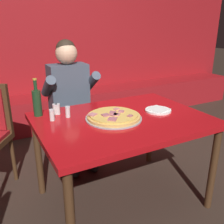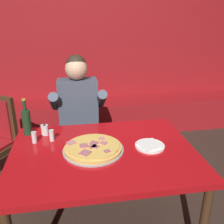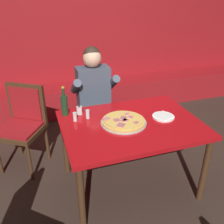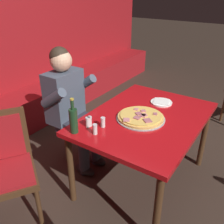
{
  "view_description": "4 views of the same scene",
  "coord_description": "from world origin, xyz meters",
  "px_view_note": "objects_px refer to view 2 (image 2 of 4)",
  "views": [
    {
      "loc": [
        -0.89,
        -1.52,
        1.42
      ],
      "look_at": [
        -0.09,
        0.0,
        0.8
      ],
      "focal_mm": 40.0,
      "sensor_mm": 36.0,
      "label": 1
    },
    {
      "loc": [
        -0.19,
        -1.5,
        1.63
      ],
      "look_at": [
        0.08,
        0.11,
        0.98
      ],
      "focal_mm": 40.0,
      "sensor_mm": 36.0,
      "label": 2
    },
    {
      "loc": [
        -0.8,
        -1.85,
        1.87
      ],
      "look_at": [
        -0.1,
        0.27,
        0.74
      ],
      "focal_mm": 40.0,
      "sensor_mm": 36.0,
      "label": 3
    },
    {
      "loc": [
        -1.79,
        -0.83,
        1.79
      ],
      "look_at": [
        -0.13,
        0.28,
        0.76
      ],
      "focal_mm": 40.0,
      "sensor_mm": 36.0,
      "label": 4
    }
  ],
  "objects_px": {
    "beer_bottle": "(27,121)",
    "shaker_black_pepper": "(34,138)",
    "pizza": "(93,148)",
    "shaker_oregano": "(52,136)",
    "shaker_parmesan": "(44,131)",
    "plate_white_paper": "(150,146)",
    "main_dining_table": "(104,160)",
    "diner_seated_blue_shirt": "(79,115)",
    "shaker_red_pepper_flakes": "(46,131)"
  },
  "relations": [
    {
      "from": "main_dining_table",
      "to": "shaker_red_pepper_flakes",
      "type": "xyz_separation_m",
      "value": [
        -0.41,
        0.31,
        0.12
      ]
    },
    {
      "from": "shaker_parmesan",
      "to": "shaker_black_pepper",
      "type": "distance_m",
      "value": 0.13
    },
    {
      "from": "beer_bottle",
      "to": "shaker_parmesan",
      "type": "distance_m",
      "value": 0.15
    },
    {
      "from": "shaker_parmesan",
      "to": "shaker_oregano",
      "type": "bearing_deg",
      "value": -56.35
    },
    {
      "from": "beer_bottle",
      "to": "shaker_oregano",
      "type": "relative_size",
      "value": 3.4
    },
    {
      "from": "shaker_red_pepper_flakes",
      "to": "shaker_parmesan",
      "type": "height_order",
      "value": "same"
    },
    {
      "from": "shaker_parmesan",
      "to": "plate_white_paper",
      "type": "bearing_deg",
      "value": -22.67
    },
    {
      "from": "shaker_oregano",
      "to": "shaker_red_pepper_flakes",
      "type": "bearing_deg",
      "value": 116.03
    },
    {
      "from": "main_dining_table",
      "to": "pizza",
      "type": "xyz_separation_m",
      "value": [
        -0.07,
        0.02,
        0.1
      ]
    },
    {
      "from": "pizza",
      "to": "beer_bottle",
      "type": "distance_m",
      "value": 0.6
    },
    {
      "from": "shaker_parmesan",
      "to": "shaker_red_pepper_flakes",
      "type": "bearing_deg",
      "value": -9.55
    },
    {
      "from": "pizza",
      "to": "main_dining_table",
      "type": "bearing_deg",
      "value": -13.51
    },
    {
      "from": "beer_bottle",
      "to": "shaker_parmesan",
      "type": "relative_size",
      "value": 3.4
    },
    {
      "from": "main_dining_table",
      "to": "shaker_black_pepper",
      "type": "xyz_separation_m",
      "value": [
        -0.48,
        0.2,
        0.12
      ]
    },
    {
      "from": "diner_seated_blue_shirt",
      "to": "beer_bottle",
      "type": "bearing_deg",
      "value": -135.15
    },
    {
      "from": "main_dining_table",
      "to": "pizza",
      "type": "distance_m",
      "value": 0.12
    },
    {
      "from": "shaker_parmesan",
      "to": "pizza",
      "type": "bearing_deg",
      "value": -39.67
    },
    {
      "from": "plate_white_paper",
      "to": "beer_bottle",
      "type": "height_order",
      "value": "beer_bottle"
    },
    {
      "from": "shaker_oregano",
      "to": "diner_seated_blue_shirt",
      "type": "distance_m",
      "value": 0.6
    },
    {
      "from": "diner_seated_blue_shirt",
      "to": "shaker_oregano",
      "type": "bearing_deg",
      "value": -111.73
    },
    {
      "from": "main_dining_table",
      "to": "shaker_parmesan",
      "type": "distance_m",
      "value": 0.54
    },
    {
      "from": "pizza",
      "to": "shaker_parmesan",
      "type": "distance_m",
      "value": 0.47
    },
    {
      "from": "beer_bottle",
      "to": "shaker_black_pepper",
      "type": "relative_size",
      "value": 3.4
    },
    {
      "from": "plate_white_paper",
      "to": "shaker_red_pepper_flakes",
      "type": "distance_m",
      "value": 0.81
    },
    {
      "from": "main_dining_table",
      "to": "shaker_parmesan",
      "type": "xyz_separation_m",
      "value": [
        -0.43,
        0.31,
        0.12
      ]
    },
    {
      "from": "pizza",
      "to": "plate_white_paper",
      "type": "bearing_deg",
      "value": -2.92
    },
    {
      "from": "plate_white_paper",
      "to": "shaker_parmesan",
      "type": "xyz_separation_m",
      "value": [
        -0.76,
        0.32,
        0.03
      ]
    },
    {
      "from": "main_dining_table",
      "to": "pizza",
      "type": "height_order",
      "value": "pizza"
    },
    {
      "from": "beer_bottle",
      "to": "diner_seated_blue_shirt",
      "type": "relative_size",
      "value": 0.23
    },
    {
      "from": "shaker_black_pepper",
      "to": "shaker_oregano",
      "type": "distance_m",
      "value": 0.13
    },
    {
      "from": "shaker_black_pepper",
      "to": "diner_seated_blue_shirt",
      "type": "distance_m",
      "value": 0.67
    },
    {
      "from": "main_dining_table",
      "to": "diner_seated_blue_shirt",
      "type": "relative_size",
      "value": 1.0
    },
    {
      "from": "beer_bottle",
      "to": "shaker_red_pepper_flakes",
      "type": "bearing_deg",
      "value": -16.2
    },
    {
      "from": "shaker_oregano",
      "to": "shaker_black_pepper",
      "type": "bearing_deg",
      "value": -174.0
    },
    {
      "from": "main_dining_table",
      "to": "beer_bottle",
      "type": "relative_size",
      "value": 4.36
    },
    {
      "from": "plate_white_paper",
      "to": "beer_bottle",
      "type": "xyz_separation_m",
      "value": [
        -0.89,
        0.36,
        0.1
      ]
    },
    {
      "from": "plate_white_paper",
      "to": "pizza",
      "type": "bearing_deg",
      "value": 177.08
    },
    {
      "from": "beer_bottle",
      "to": "shaker_oregano",
      "type": "distance_m",
      "value": 0.25
    },
    {
      "from": "plate_white_paper",
      "to": "shaker_black_pepper",
      "type": "xyz_separation_m",
      "value": [
        -0.82,
        0.2,
        0.03
      ]
    },
    {
      "from": "shaker_red_pepper_flakes",
      "to": "shaker_black_pepper",
      "type": "height_order",
      "value": "same"
    },
    {
      "from": "shaker_parmesan",
      "to": "diner_seated_blue_shirt",
      "type": "relative_size",
      "value": 0.07
    },
    {
      "from": "beer_bottle",
      "to": "shaker_black_pepper",
      "type": "distance_m",
      "value": 0.18
    },
    {
      "from": "shaker_black_pepper",
      "to": "diner_seated_blue_shirt",
      "type": "height_order",
      "value": "diner_seated_blue_shirt"
    },
    {
      "from": "shaker_black_pepper",
      "to": "pizza",
      "type": "bearing_deg",
      "value": -23.64
    },
    {
      "from": "pizza",
      "to": "diner_seated_blue_shirt",
      "type": "height_order",
      "value": "diner_seated_blue_shirt"
    },
    {
      "from": "plate_white_paper",
      "to": "shaker_parmesan",
      "type": "height_order",
      "value": "shaker_parmesan"
    },
    {
      "from": "shaker_black_pepper",
      "to": "main_dining_table",
      "type": "bearing_deg",
      "value": -22.27
    },
    {
      "from": "shaker_oregano",
      "to": "diner_seated_blue_shirt",
      "type": "relative_size",
      "value": 0.07
    },
    {
      "from": "shaker_red_pepper_flakes",
      "to": "diner_seated_blue_shirt",
      "type": "height_order",
      "value": "diner_seated_blue_shirt"
    },
    {
      "from": "shaker_red_pepper_flakes",
      "to": "shaker_oregano",
      "type": "xyz_separation_m",
      "value": [
        0.05,
        -0.1,
        0.0
      ]
    }
  ]
}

